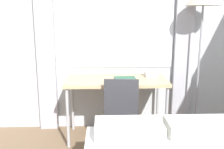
% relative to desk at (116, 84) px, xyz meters
% --- Properties ---
extents(wall_back_with_window, '(5.41, 0.13, 2.70)m').
position_rel_desk_xyz_m(wall_back_with_window, '(-0.23, 0.37, 0.65)').
color(wall_back_with_window, silver).
rests_on(wall_back_with_window, ground_plane).
extents(desk, '(1.24, 0.58, 0.76)m').
position_rel_desk_xyz_m(desk, '(0.00, 0.00, 0.00)').
color(desk, tan).
rests_on(desk, ground_plane).
extents(desk_chair, '(0.43, 0.43, 0.85)m').
position_rel_desk_xyz_m(desk_chair, '(0.04, -0.25, -0.21)').
color(desk_chair, '#333338').
rests_on(desk_chair, ground_plane).
extents(standing_lamp, '(0.43, 0.43, 1.86)m').
position_rel_desk_xyz_m(standing_lamp, '(1.04, 0.08, 0.96)').
color(standing_lamp, '#4C4C51').
rests_on(standing_lamp, ground_plane).
extents(telephone, '(0.18, 0.17, 0.09)m').
position_rel_desk_xyz_m(telephone, '(0.46, 0.14, 0.10)').
color(telephone, white).
rests_on(telephone, desk).
extents(book, '(0.26, 0.20, 0.02)m').
position_rel_desk_xyz_m(book, '(0.11, -0.02, 0.08)').
color(book, '#33664C').
rests_on(book, desk).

